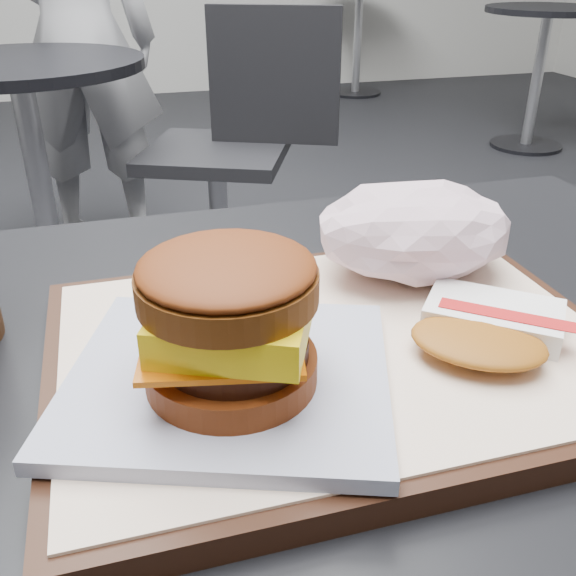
{
  "coord_description": "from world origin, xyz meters",
  "views": [
    {
      "loc": [
        -0.14,
        -0.36,
        1.02
      ],
      "look_at": [
        -0.04,
        -0.02,
        0.83
      ],
      "focal_mm": 40.0,
      "sensor_mm": 36.0,
      "label": 1
    }
  ],
  "objects_px": {
    "serving_tray": "(335,352)",
    "neighbor_table": "(30,130)",
    "breakfast_sandwich": "(230,335)",
    "hash_brown": "(487,327)",
    "crumpled_wrapper": "(415,231)",
    "neighbor_chair": "(236,136)",
    "customer_table": "(325,533)",
    "patron": "(78,38)"
  },
  "relations": [
    {
      "from": "serving_tray",
      "to": "neighbor_table",
      "type": "relative_size",
      "value": 0.51
    },
    {
      "from": "breakfast_sandwich",
      "to": "hash_brown",
      "type": "xyz_separation_m",
      "value": [
        0.17,
        0.01,
        -0.03
      ]
    },
    {
      "from": "crumpled_wrapper",
      "to": "neighbor_chair",
      "type": "xyz_separation_m",
      "value": [
        0.16,
        1.51,
        -0.31
      ]
    },
    {
      "from": "serving_tray",
      "to": "breakfast_sandwich",
      "type": "bearing_deg",
      "value": -155.23
    },
    {
      "from": "customer_table",
      "to": "neighbor_chair",
      "type": "bearing_deg",
      "value": 80.97
    },
    {
      "from": "crumpled_wrapper",
      "to": "hash_brown",
      "type": "bearing_deg",
      "value": -89.5
    },
    {
      "from": "breakfast_sandwich",
      "to": "hash_brown",
      "type": "height_order",
      "value": "breakfast_sandwich"
    },
    {
      "from": "hash_brown",
      "to": "neighbor_chair",
      "type": "relative_size",
      "value": 0.15
    },
    {
      "from": "customer_table",
      "to": "serving_tray",
      "type": "height_order",
      "value": "serving_tray"
    },
    {
      "from": "customer_table",
      "to": "crumpled_wrapper",
      "type": "height_order",
      "value": "crumpled_wrapper"
    },
    {
      "from": "serving_tray",
      "to": "breakfast_sandwich",
      "type": "distance_m",
      "value": 0.1
    },
    {
      "from": "breakfast_sandwich",
      "to": "patron",
      "type": "xyz_separation_m",
      "value": [
        -0.11,
        2.18,
        -0.08
      ]
    },
    {
      "from": "customer_table",
      "to": "patron",
      "type": "bearing_deg",
      "value": 95.08
    },
    {
      "from": "crumpled_wrapper",
      "to": "customer_table",
      "type": "bearing_deg",
      "value": -143.93
    },
    {
      "from": "customer_table",
      "to": "breakfast_sandwich",
      "type": "bearing_deg",
      "value": -147.29
    },
    {
      "from": "hash_brown",
      "to": "crumpled_wrapper",
      "type": "bearing_deg",
      "value": 90.5
    },
    {
      "from": "breakfast_sandwich",
      "to": "neighbor_table",
      "type": "height_order",
      "value": "breakfast_sandwich"
    },
    {
      "from": "neighbor_chair",
      "to": "crumpled_wrapper",
      "type": "bearing_deg",
      "value": -96.02
    },
    {
      "from": "neighbor_table",
      "to": "patron",
      "type": "xyz_separation_m",
      "value": [
        0.16,
        0.48,
        0.2
      ]
    },
    {
      "from": "breakfast_sandwich",
      "to": "neighbor_chair",
      "type": "bearing_deg",
      "value": 78.46
    },
    {
      "from": "serving_tray",
      "to": "neighbor_chair",
      "type": "distance_m",
      "value": 1.64
    },
    {
      "from": "hash_brown",
      "to": "neighbor_chair",
      "type": "height_order",
      "value": "neighbor_chair"
    },
    {
      "from": "customer_table",
      "to": "patron",
      "type": "relative_size",
      "value": 0.54
    },
    {
      "from": "breakfast_sandwich",
      "to": "customer_table",
      "type": "bearing_deg",
      "value": 32.71
    },
    {
      "from": "serving_tray",
      "to": "crumpled_wrapper",
      "type": "height_order",
      "value": "crumpled_wrapper"
    },
    {
      "from": "serving_tray",
      "to": "hash_brown",
      "type": "relative_size",
      "value": 2.81
    },
    {
      "from": "hash_brown",
      "to": "neighbor_chair",
      "type": "distance_m",
      "value": 1.66
    },
    {
      "from": "crumpled_wrapper",
      "to": "neighbor_chair",
      "type": "distance_m",
      "value": 1.55
    },
    {
      "from": "breakfast_sandwich",
      "to": "neighbor_chair",
      "type": "height_order",
      "value": "breakfast_sandwich"
    },
    {
      "from": "customer_table",
      "to": "breakfast_sandwich",
      "type": "xyz_separation_m",
      "value": [
        -0.08,
        -0.05,
        0.24
      ]
    },
    {
      "from": "customer_table",
      "to": "serving_tray",
      "type": "relative_size",
      "value": 2.11
    },
    {
      "from": "hash_brown",
      "to": "serving_tray",
      "type": "bearing_deg",
      "value": 163.47
    },
    {
      "from": "hash_brown",
      "to": "patron",
      "type": "bearing_deg",
      "value": 97.38
    },
    {
      "from": "serving_tray",
      "to": "hash_brown",
      "type": "height_order",
      "value": "hash_brown"
    },
    {
      "from": "neighbor_table",
      "to": "patron",
      "type": "bearing_deg",
      "value": 71.4
    },
    {
      "from": "hash_brown",
      "to": "neighbor_table",
      "type": "distance_m",
      "value": 1.77
    },
    {
      "from": "crumpled_wrapper",
      "to": "patron",
      "type": "height_order",
      "value": "patron"
    },
    {
      "from": "hash_brown",
      "to": "crumpled_wrapper",
      "type": "distance_m",
      "value": 0.11
    },
    {
      "from": "serving_tray",
      "to": "neighbor_chair",
      "type": "bearing_deg",
      "value": 80.93
    },
    {
      "from": "breakfast_sandwich",
      "to": "patron",
      "type": "distance_m",
      "value": 2.19
    },
    {
      "from": "hash_brown",
      "to": "neighbor_table",
      "type": "height_order",
      "value": "hash_brown"
    },
    {
      "from": "serving_tray",
      "to": "hash_brown",
      "type": "xyz_separation_m",
      "value": [
        0.1,
        -0.03,
        0.02
      ]
    }
  ]
}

